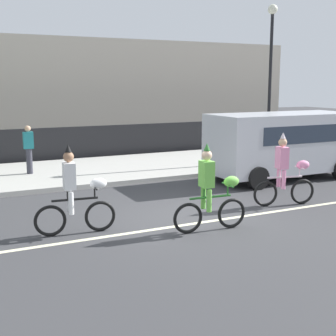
{
  "coord_description": "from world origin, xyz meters",
  "views": [
    {
      "loc": [
        -5.23,
        -9.44,
        3.15
      ],
      "look_at": [
        -0.03,
        1.2,
        1.0
      ],
      "focal_mm": 50.0,
      "sensor_mm": 36.0,
      "label": 1
    }
  ],
  "objects_px": {
    "parked_van_silver": "(284,141)",
    "parade_cyclist_zebra": "(75,195)",
    "parade_cyclist_lime": "(211,193)",
    "street_lamp_post": "(271,61)",
    "parade_cyclist_pink": "(285,174)",
    "pedestrian_onlooker": "(29,148)"
  },
  "relations": [
    {
      "from": "parked_van_silver",
      "to": "parade_cyclist_zebra",
      "type": "bearing_deg",
      "value": -160.75
    },
    {
      "from": "street_lamp_post",
      "to": "pedestrian_onlooker",
      "type": "bearing_deg",
      "value": 170.17
    },
    {
      "from": "parade_cyclist_zebra",
      "to": "parade_cyclist_lime",
      "type": "distance_m",
      "value": 2.87
    },
    {
      "from": "parade_cyclist_pink",
      "to": "parked_van_silver",
      "type": "relative_size",
      "value": 0.38
    },
    {
      "from": "parade_cyclist_zebra",
      "to": "parade_cyclist_pink",
      "type": "height_order",
      "value": "same"
    },
    {
      "from": "parade_cyclist_zebra",
      "to": "pedestrian_onlooker",
      "type": "relative_size",
      "value": 1.19
    },
    {
      "from": "parade_cyclist_lime",
      "to": "street_lamp_post",
      "type": "height_order",
      "value": "street_lamp_post"
    },
    {
      "from": "parade_cyclist_pink",
      "to": "parked_van_silver",
      "type": "distance_m",
      "value": 3.61
    },
    {
      "from": "parked_van_silver",
      "to": "street_lamp_post",
      "type": "bearing_deg",
      "value": 63.87
    },
    {
      "from": "parade_cyclist_pink",
      "to": "parade_cyclist_lime",
      "type": "bearing_deg",
      "value": -160.62
    },
    {
      "from": "parade_cyclist_zebra",
      "to": "pedestrian_onlooker",
      "type": "height_order",
      "value": "parade_cyclist_zebra"
    },
    {
      "from": "parked_van_silver",
      "to": "street_lamp_post",
      "type": "distance_m",
      "value": 3.72
    },
    {
      "from": "parade_cyclist_lime",
      "to": "parked_van_silver",
      "type": "distance_m",
      "value": 6.38
    },
    {
      "from": "pedestrian_onlooker",
      "to": "parked_van_silver",
      "type": "bearing_deg",
      "value": -26.56
    },
    {
      "from": "parked_van_silver",
      "to": "parade_cyclist_lime",
      "type": "bearing_deg",
      "value": -143.46
    },
    {
      "from": "parade_cyclist_zebra",
      "to": "parked_van_silver",
      "type": "distance_m",
      "value": 8.26
    },
    {
      "from": "parade_cyclist_pink",
      "to": "street_lamp_post",
      "type": "distance_m",
      "value": 6.86
    },
    {
      "from": "parade_cyclist_lime",
      "to": "parked_van_silver",
      "type": "xyz_separation_m",
      "value": [
        5.12,
        3.79,
        0.44
      ]
    },
    {
      "from": "parade_cyclist_zebra",
      "to": "parked_van_silver",
      "type": "height_order",
      "value": "parked_van_silver"
    },
    {
      "from": "parked_van_silver",
      "to": "pedestrian_onlooker",
      "type": "distance_m",
      "value": 8.52
    },
    {
      "from": "parade_cyclist_zebra",
      "to": "street_lamp_post",
      "type": "bearing_deg",
      "value": 29.35
    },
    {
      "from": "parked_van_silver",
      "to": "street_lamp_post",
      "type": "relative_size",
      "value": 0.85
    }
  ]
}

